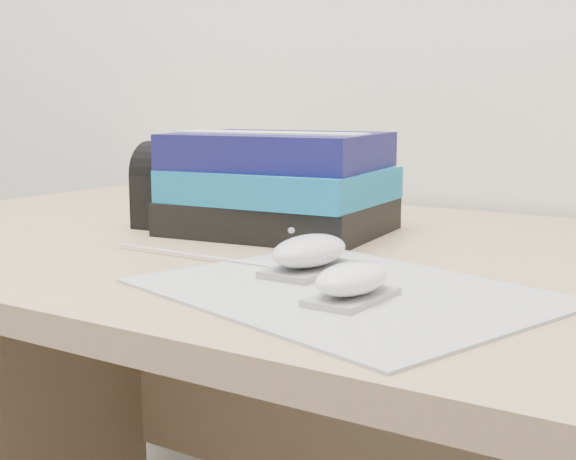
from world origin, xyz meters
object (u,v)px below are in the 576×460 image
Objects in this scene: mouse_front at (352,282)px; desk at (411,425)px; pouch at (187,187)px; mouse_rear at (309,254)px; book_stack at (279,184)px.

desk is at bearing 103.60° from mouse_front.
mouse_rear is at bearing -28.91° from pouch.
mouse_rear is at bearing 139.82° from mouse_front.
mouse_front is at bearing -40.18° from mouse_rear.
book_stack reaches higher than mouse_rear.
desk is 5.40× the size of book_stack.
mouse_front is 0.32× the size of book_stack.
desk is 0.36m from book_stack.
pouch is at bearing -170.88° from desk.
mouse_rear is at bearing -95.08° from desk.
desk is at bearing 3.48° from book_stack.
mouse_front is at bearing -76.40° from desk.
mouse_rear is 0.12m from mouse_front.
desk is at bearing 9.12° from pouch.
mouse_rear is 0.35m from pouch.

